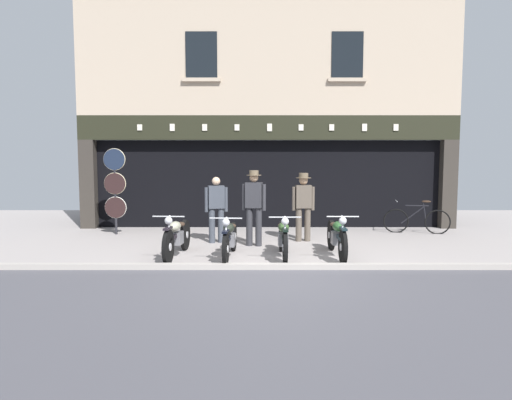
{
  "coord_description": "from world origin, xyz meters",
  "views": [
    {
      "loc": [
        -0.36,
        -7.92,
        1.96
      ],
      "look_at": [
        -0.35,
        2.74,
        1.04
      ],
      "focal_mm": 31.15,
      "sensor_mm": 36.0,
      "label": 1
    }
  ],
  "objects_px": {
    "motorcycle_left": "(176,236)",
    "salesman_right": "(303,203)",
    "tyre_sign_pole": "(114,185)",
    "motorcycle_center": "(282,237)",
    "salesman_left": "(216,207)",
    "shopkeeper_center": "(253,204)",
    "motorcycle_center_right": "(336,236)",
    "motorcycle_center_left": "(229,237)",
    "leaning_bicycle": "(416,220)",
    "advert_board_near": "(327,169)"
  },
  "relations": [
    {
      "from": "motorcycle_left",
      "to": "salesman_right",
      "type": "distance_m",
      "value": 3.38
    },
    {
      "from": "tyre_sign_pole",
      "to": "motorcycle_center",
      "type": "bearing_deg",
      "value": -33.92
    },
    {
      "from": "salesman_left",
      "to": "shopkeeper_center",
      "type": "height_order",
      "value": "shopkeeper_center"
    },
    {
      "from": "motorcycle_center_right",
      "to": "tyre_sign_pole",
      "type": "height_order",
      "value": "tyre_sign_pole"
    },
    {
      "from": "motorcycle_center_left",
      "to": "tyre_sign_pole",
      "type": "relative_size",
      "value": 0.89
    },
    {
      "from": "salesman_right",
      "to": "leaning_bicycle",
      "type": "relative_size",
      "value": 0.97
    },
    {
      "from": "motorcycle_center",
      "to": "salesman_left",
      "type": "relative_size",
      "value": 1.23
    },
    {
      "from": "motorcycle_center_right",
      "to": "motorcycle_left",
      "type": "bearing_deg",
      "value": 0.65
    },
    {
      "from": "motorcycle_center_right",
      "to": "salesman_left",
      "type": "bearing_deg",
      "value": -30.97
    },
    {
      "from": "motorcycle_center_right",
      "to": "salesman_left",
      "type": "height_order",
      "value": "salesman_left"
    },
    {
      "from": "shopkeeper_center",
      "to": "leaning_bicycle",
      "type": "height_order",
      "value": "shopkeeper_center"
    },
    {
      "from": "salesman_left",
      "to": "salesman_right",
      "type": "xyz_separation_m",
      "value": [
        2.13,
        0.2,
        0.07
      ]
    },
    {
      "from": "motorcycle_center_left",
      "to": "advert_board_near",
      "type": "bearing_deg",
      "value": -118.55
    },
    {
      "from": "motorcycle_left",
      "to": "shopkeeper_center",
      "type": "height_order",
      "value": "shopkeeper_center"
    },
    {
      "from": "motorcycle_center_left",
      "to": "salesman_left",
      "type": "xyz_separation_m",
      "value": [
        -0.43,
        1.72,
        0.46
      ]
    },
    {
      "from": "shopkeeper_center",
      "to": "motorcycle_center_right",
      "type": "bearing_deg",
      "value": 156.17
    },
    {
      "from": "motorcycle_center_right",
      "to": "shopkeeper_center",
      "type": "xyz_separation_m",
      "value": [
        -1.72,
        1.19,
        0.55
      ]
    },
    {
      "from": "leaning_bicycle",
      "to": "motorcycle_center_left",
      "type": "bearing_deg",
      "value": 135.03
    },
    {
      "from": "motorcycle_center_left",
      "to": "motorcycle_center",
      "type": "relative_size",
      "value": 1.05
    },
    {
      "from": "motorcycle_center_right",
      "to": "salesman_right",
      "type": "xyz_separation_m",
      "value": [
        -0.51,
        1.81,
        0.52
      ]
    },
    {
      "from": "salesman_left",
      "to": "motorcycle_center",
      "type": "bearing_deg",
      "value": 119.23
    },
    {
      "from": "motorcycle_center_left",
      "to": "leaning_bicycle",
      "type": "bearing_deg",
      "value": -144.53
    },
    {
      "from": "salesman_left",
      "to": "leaning_bicycle",
      "type": "bearing_deg",
      "value": -177.79
    },
    {
      "from": "salesman_right",
      "to": "leaning_bicycle",
      "type": "xyz_separation_m",
      "value": [
        3.27,
        1.22,
        -0.58
      ]
    },
    {
      "from": "advert_board_near",
      "to": "salesman_right",
      "type": "bearing_deg",
      "value": -112.06
    },
    {
      "from": "motorcycle_center_left",
      "to": "salesman_left",
      "type": "distance_m",
      "value": 1.83
    },
    {
      "from": "leaning_bicycle",
      "to": "motorcycle_center_right",
      "type": "bearing_deg",
      "value": 150.46
    },
    {
      "from": "motorcycle_center",
      "to": "salesman_left",
      "type": "bearing_deg",
      "value": -48.09
    },
    {
      "from": "advert_board_near",
      "to": "motorcycle_center_right",
      "type": "bearing_deg",
      "value": -96.46
    },
    {
      "from": "motorcycle_center",
      "to": "motorcycle_center_left",
      "type": "bearing_deg",
      "value": 1.18
    },
    {
      "from": "advert_board_near",
      "to": "leaning_bicycle",
      "type": "height_order",
      "value": "advert_board_near"
    },
    {
      "from": "motorcycle_center",
      "to": "tyre_sign_pole",
      "type": "xyz_separation_m",
      "value": [
        -4.35,
        2.93,
        0.93
      ]
    },
    {
      "from": "tyre_sign_pole",
      "to": "leaning_bicycle",
      "type": "distance_m",
      "value": 8.29
    },
    {
      "from": "motorcycle_center_left",
      "to": "motorcycle_center",
      "type": "bearing_deg",
      "value": -175.75
    },
    {
      "from": "salesman_left",
      "to": "salesman_right",
      "type": "distance_m",
      "value": 2.14
    },
    {
      "from": "salesman_left",
      "to": "leaning_bicycle",
      "type": "distance_m",
      "value": 5.6
    },
    {
      "from": "motorcycle_center_right",
      "to": "motorcycle_center",
      "type": "bearing_deg",
      "value": 4.88
    },
    {
      "from": "motorcycle_center",
      "to": "salesman_left",
      "type": "xyz_separation_m",
      "value": [
        -1.52,
        1.7,
        0.45
      ]
    },
    {
      "from": "motorcycle_center",
      "to": "shopkeeper_center",
      "type": "height_order",
      "value": "shopkeeper_center"
    },
    {
      "from": "tyre_sign_pole",
      "to": "advert_board_near",
      "type": "height_order",
      "value": "tyre_sign_pole"
    },
    {
      "from": "salesman_left",
      "to": "tyre_sign_pole",
      "type": "distance_m",
      "value": 3.12
    },
    {
      "from": "motorcycle_center",
      "to": "advert_board_near",
      "type": "height_order",
      "value": "advert_board_near"
    },
    {
      "from": "motorcycle_center",
      "to": "leaning_bicycle",
      "type": "height_order",
      "value": "motorcycle_center"
    },
    {
      "from": "tyre_sign_pole",
      "to": "salesman_right",
      "type": "bearing_deg",
      "value": -11.69
    },
    {
      "from": "motorcycle_left",
      "to": "shopkeeper_center",
      "type": "bearing_deg",
      "value": -138.73
    },
    {
      "from": "leaning_bicycle",
      "to": "shopkeeper_center",
      "type": "bearing_deg",
      "value": 125.06
    },
    {
      "from": "motorcycle_center",
      "to": "tyre_sign_pole",
      "type": "height_order",
      "value": "tyre_sign_pole"
    },
    {
      "from": "motorcycle_center_right",
      "to": "salesman_left",
      "type": "relative_size",
      "value": 1.29
    },
    {
      "from": "shopkeeper_center",
      "to": "tyre_sign_pole",
      "type": "distance_m",
      "value": 4.11
    },
    {
      "from": "motorcycle_center",
      "to": "salesman_right",
      "type": "bearing_deg",
      "value": -107.72
    }
  ]
}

